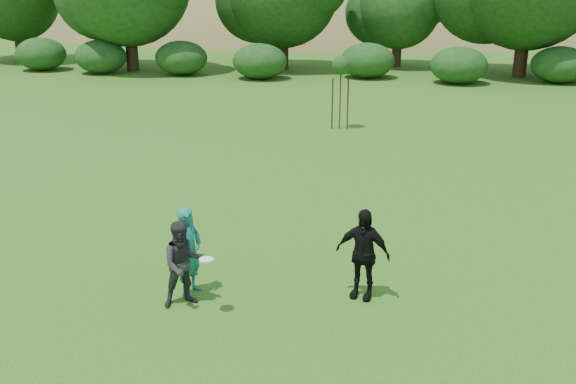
% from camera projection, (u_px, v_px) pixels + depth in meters
% --- Properties ---
extents(ground, '(120.00, 120.00, 0.00)m').
position_uv_depth(ground, '(266.00, 296.00, 12.41)').
color(ground, '#19470C').
rests_on(ground, ground).
extents(player_teal, '(0.56, 0.73, 1.78)m').
position_uv_depth(player_teal, '(189.00, 251.00, 12.26)').
color(player_teal, '#186C62').
rests_on(player_teal, ground).
extents(player_grey, '(1.02, 0.95, 1.67)m').
position_uv_depth(player_grey, '(183.00, 264.00, 11.86)').
color(player_grey, '#262628').
rests_on(player_grey, ground).
extents(player_black, '(1.14, 0.72, 1.81)m').
position_uv_depth(player_black, '(363.00, 254.00, 12.12)').
color(player_black, black).
rests_on(player_black, ground).
extents(frisbee, '(0.27, 0.27, 0.04)m').
position_uv_depth(frisbee, '(206.00, 260.00, 11.42)').
color(frisbee, white).
rests_on(frisbee, ground).
extents(sapling, '(0.70, 0.70, 2.85)m').
position_uv_depth(sapling, '(341.00, 67.00, 24.43)').
color(sapling, '#392216').
rests_on(sapling, ground).
extents(hillside, '(150.00, 72.00, 52.00)m').
position_uv_depth(hillside, '(357.00, 119.00, 80.39)').
color(hillside, olive).
rests_on(hillside, ground).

